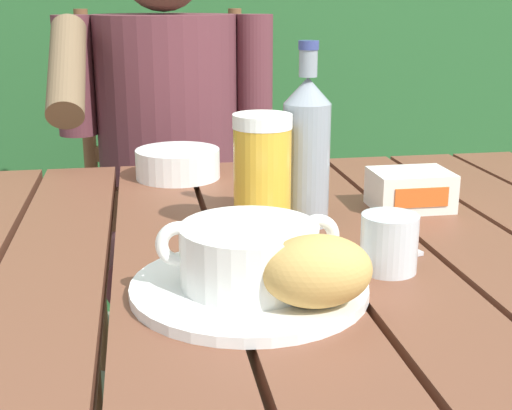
# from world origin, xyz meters

# --- Properties ---
(dining_table) EXTENTS (1.21, 0.90, 0.75)m
(dining_table) POSITION_xyz_m (0.00, 0.00, 0.65)
(dining_table) COLOR brown
(dining_table) RESTS_ON ground_plane
(chair_near_diner) EXTENTS (0.44, 0.44, 1.04)m
(chair_near_diner) POSITION_xyz_m (-0.09, 0.89, 0.49)
(chair_near_diner) COLOR brown
(chair_near_diner) RESTS_ON ground_plane
(person_eating) EXTENTS (0.48, 0.47, 1.24)m
(person_eating) POSITION_xyz_m (-0.10, 0.69, 0.73)
(person_eating) COLOR brown
(person_eating) RESTS_ON ground_plane
(serving_plate) EXTENTS (0.26, 0.26, 0.01)m
(serving_plate) POSITION_xyz_m (-0.05, -0.18, 0.76)
(serving_plate) COLOR white
(serving_plate) RESTS_ON dining_table
(soup_bowl) EXTENTS (0.20, 0.15, 0.07)m
(soup_bowl) POSITION_xyz_m (-0.05, -0.18, 0.80)
(soup_bowl) COLOR white
(soup_bowl) RESTS_ON serving_plate
(bread_roll) EXTENTS (0.11, 0.09, 0.07)m
(bread_roll) POSITION_xyz_m (0.01, -0.25, 0.80)
(bread_roll) COLOR tan
(bread_roll) RESTS_ON serving_plate
(beer_glass) EXTENTS (0.08, 0.08, 0.17)m
(beer_glass) POSITION_xyz_m (-0.00, 0.01, 0.83)
(beer_glass) COLOR gold
(beer_glass) RESTS_ON dining_table
(beer_bottle) EXTENTS (0.07, 0.07, 0.26)m
(beer_bottle) POSITION_xyz_m (0.07, 0.04, 0.86)
(beer_bottle) COLOR gray
(beer_bottle) RESTS_ON dining_table
(water_glass_small) EXTENTS (0.07, 0.07, 0.07)m
(water_glass_small) POSITION_xyz_m (0.12, -0.14, 0.79)
(water_glass_small) COLOR silver
(water_glass_small) RESTS_ON dining_table
(butter_tub) EXTENTS (0.12, 0.09, 0.06)m
(butter_tub) POSITION_xyz_m (0.25, 0.09, 0.78)
(butter_tub) COLOR white
(butter_tub) RESTS_ON dining_table
(table_knife) EXTENTS (0.17, 0.07, 0.01)m
(table_knife) POSITION_xyz_m (0.08, -0.13, 0.76)
(table_knife) COLOR silver
(table_knife) RESTS_ON dining_table
(diner_bowl) EXTENTS (0.15, 0.15, 0.05)m
(diner_bowl) POSITION_xyz_m (-0.09, 0.34, 0.78)
(diner_bowl) COLOR white
(diner_bowl) RESTS_ON dining_table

